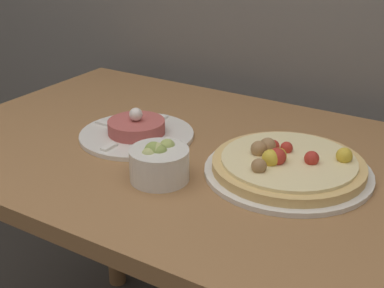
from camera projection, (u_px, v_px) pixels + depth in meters
dining_table at (184, 196)px, 1.21m from camera, size 1.11×0.75×0.78m
pizza_plate at (288, 166)px, 1.03m from camera, size 0.32×0.32×0.06m
tartare_plate at (137, 131)px, 1.20m from camera, size 0.26×0.26×0.07m
small_bowl at (159, 162)px, 1.00m from camera, size 0.11×0.11×0.08m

